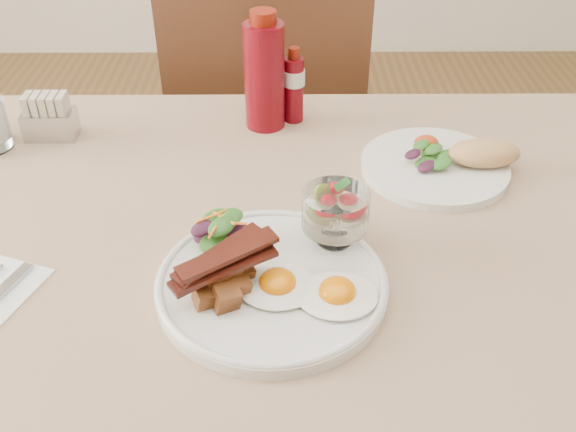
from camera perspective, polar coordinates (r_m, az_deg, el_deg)
name	(u,v)px	position (r m, az deg, el deg)	size (l,w,h in m)	color
table	(258,289)	(0.92, -2.72, -6.48)	(1.33, 0.88, 0.75)	#4E2918
chair_far	(268,141)	(1.54, -1.80, 6.72)	(0.42, 0.42, 0.93)	#4E2918
main_plate	(272,284)	(0.78, -1.45, -6.08)	(0.28, 0.28, 0.02)	silver
fried_eggs	(307,289)	(0.75, 1.71, -6.48)	(0.19, 0.13, 0.03)	white
bacon_potato_pile	(223,274)	(0.74, -5.81, -5.16)	(0.13, 0.10, 0.06)	brown
side_salad	(222,232)	(0.81, -5.88, -1.45)	(0.08, 0.07, 0.04)	#1F4712
fruit_cup	(335,210)	(0.80, 4.22, 0.52)	(0.09, 0.09, 0.09)	white
second_plate	(446,162)	(1.02, 13.89, 4.68)	(0.25, 0.23, 0.06)	silver
ketchup_bottle	(264,74)	(1.08, -2.11, 12.49)	(0.07, 0.07, 0.20)	#60050E
hot_sauce_bottle	(294,86)	(1.11, 0.52, 11.49)	(0.04, 0.04, 0.13)	#60050E
sugar_caddy	(49,119)	(1.14, -20.46, 8.10)	(0.08, 0.05, 0.08)	#AFAFB4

